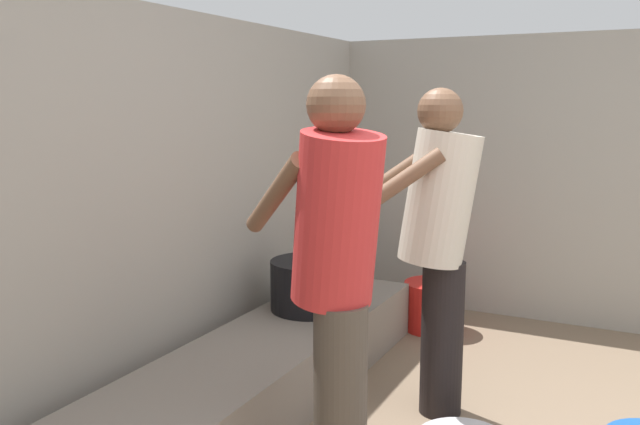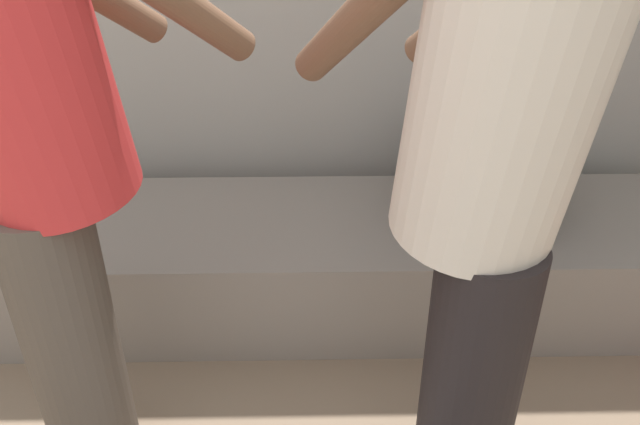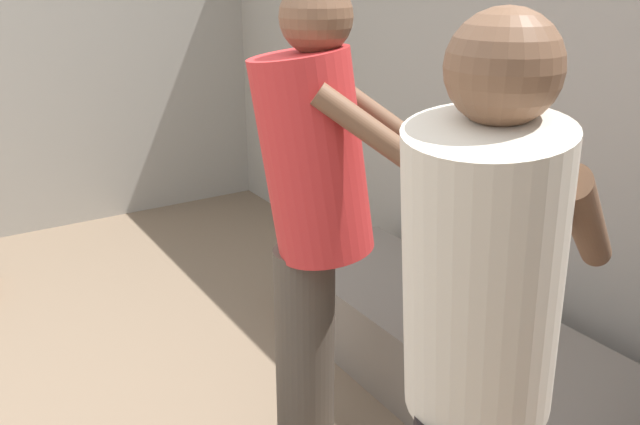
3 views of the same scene
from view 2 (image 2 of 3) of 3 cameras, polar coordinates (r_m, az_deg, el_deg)
name	(u,v)px [view 2 (image 2 of 3)]	position (r m, az deg, el deg)	size (l,w,h in m)	color
hearth_ledge	(294,261)	(2.08, -2.41, -4.48)	(2.72, 0.60, 0.33)	slate
cooking_pot_main	(486,175)	(2.01, 15.13, 3.39)	(0.45, 0.45, 0.73)	black
cook_in_red_shirt	(35,134)	(1.26, -25.00, 6.64)	(0.64, 0.72, 1.57)	#4C4238
cook_in_cream_shirt	(492,171)	(1.09, 15.69, 3.71)	(0.57, 0.72, 1.54)	black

